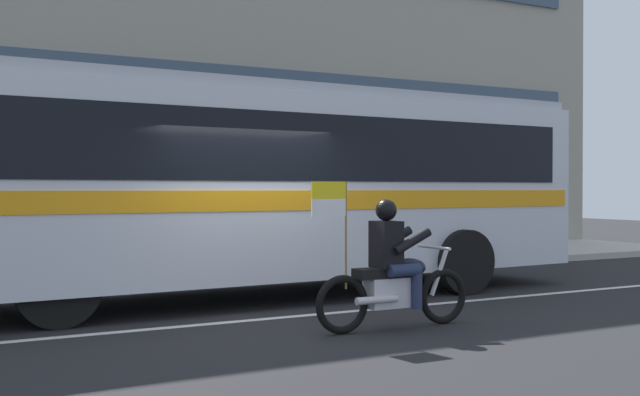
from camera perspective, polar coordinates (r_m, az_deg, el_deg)
ground_plane at (r=10.49m, az=-5.51°, el=-8.58°), size 60.00×60.00×0.00m
sidewalk_curb at (r=15.28m, az=-12.95°, el=-5.39°), size 28.00×3.80×0.15m
lane_center_stripe at (r=9.95m, az=-4.16°, el=-9.07°), size 26.60×0.14×0.01m
office_building_facade at (r=17.83m, az=-14.99°, el=13.12°), size 28.00×0.89×11.05m
transit_bus at (r=11.78m, az=-4.04°, el=1.63°), size 10.75×3.03×3.22m
motorcycle_with_rider at (r=9.20m, az=5.51°, el=-5.70°), size 2.20×0.64×1.78m
fire_hydrant at (r=14.75m, az=-1.82°, el=-3.86°), size 0.22×0.30×0.75m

